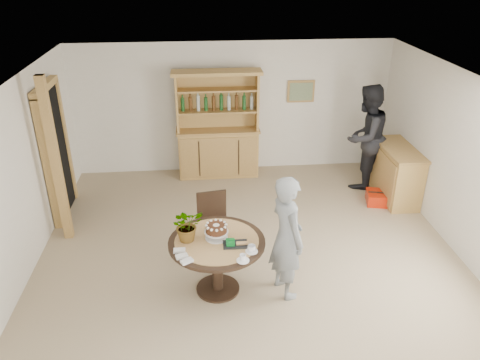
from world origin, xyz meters
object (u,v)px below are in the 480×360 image
dining_chair (213,221)px  teen_boy (287,237)px  red_suitcase (384,198)px  hutch (218,141)px  dining_table (217,251)px  sideboard (396,173)px  adult_person (365,137)px

dining_chair → teen_boy: bearing=-56.4°
teen_boy → red_suitcase: teen_boy is taller
hutch → red_suitcase: hutch is taller
dining_table → sideboard: bearing=35.0°
hutch → dining_chair: bearing=-94.2°
dining_table → adult_person: adult_person is taller
hutch → adult_person: hutch is taller
teen_boy → red_suitcase: bearing=-64.1°
adult_person → dining_chair: bearing=-1.7°
adult_person → red_suitcase: adult_person is taller
hutch → dining_chair: hutch is taller
sideboard → dining_chair: size_ratio=1.33×
sideboard → adult_person: adult_person is taller
red_suitcase → adult_person: bearing=117.5°
sideboard → red_suitcase: sideboard is taller
dining_table → adult_person: size_ratio=0.63×
hutch → red_suitcase: (2.80, -1.46, -0.59)m
dining_chair → red_suitcase: bearing=12.6°
sideboard → red_suitcase: size_ratio=1.87×
hutch → teen_boy: bearing=-79.5°
hutch → sideboard: 3.29m
dining_chair → hutch: bearing=76.5°
dining_chair → teen_boy: size_ratio=0.58×
sideboard → dining_table: sideboard is taller
adult_person → sideboard: bearing=93.7°
teen_boy → hutch: bearing=-8.6°
hutch → dining_table: size_ratio=1.70×
sideboard → dining_table: bearing=-145.0°
sideboard → dining_table: size_ratio=1.05×
dining_table → teen_boy: teen_boy is taller
dining_table → dining_chair: 0.83m
dining_chair → red_suitcase: 3.26m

